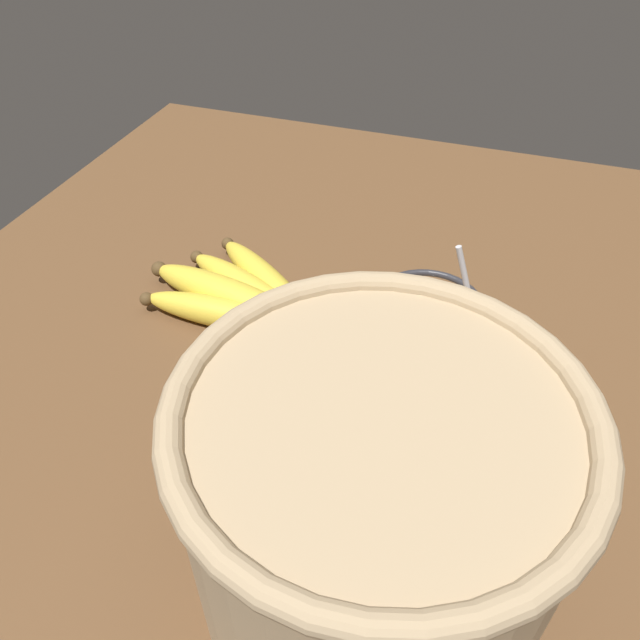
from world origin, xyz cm
name	(u,v)px	position (x,y,z in cm)	size (l,w,h in cm)	color
table	(375,377)	(0.00, 0.00, 1.79)	(100.88, 100.88, 3.58)	brown
coffee_mug	(420,346)	(-3.99, 0.39, 7.55)	(14.50, 9.80, 14.93)	#28282D
banana_bunch	(243,296)	(15.41, -3.64, 5.28)	(21.95, 14.61, 4.17)	#4C381E
woven_basket	(373,510)	(-4.99, 21.70, 13.76)	(22.42, 22.42, 19.58)	tan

